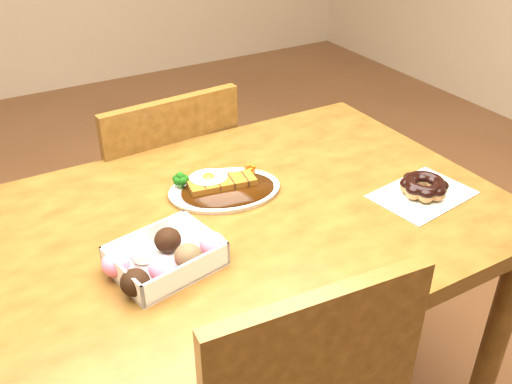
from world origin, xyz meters
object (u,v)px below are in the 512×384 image
katsu_curry_plate (222,187)px  donut_box (164,257)px  chair_far (162,204)px  pon_de_ring (424,187)px  table (235,252)px

katsu_curry_plate → donut_box: bearing=-139.0°
chair_far → pon_de_ring: bearing=116.4°
table → donut_box: size_ratio=5.11×
table → pon_de_ring: pon_de_ring is taller
table → chair_far: bearing=87.8°
katsu_curry_plate → donut_box: size_ratio=1.24×
katsu_curry_plate → donut_box: 0.30m
table → chair_far: chair_far is taller
chair_far → donut_box: bearing=66.6°
katsu_curry_plate → pon_de_ring: bearing=-31.8°
table → katsu_curry_plate: (0.02, 0.10, 0.11)m
table → donut_box: 0.25m
pon_de_ring → table: bearing=161.2°
donut_box → pon_de_ring: size_ratio=0.97×
chair_far → donut_box: 0.73m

